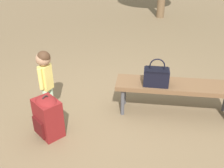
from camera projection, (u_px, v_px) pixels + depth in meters
The scene contains 5 objects.
ground_plane at pixel (108, 117), 3.41m from camera, with size 40.00×40.00×0.00m, color brown.
park_bench at pixel (177, 88), 3.33m from camera, with size 1.63×0.55×0.45m.
handbag at pixel (156, 76), 3.22m from camera, with size 0.34×0.21×0.37m.
child_standing at pixel (45, 73), 3.22m from camera, with size 0.18×0.23×0.91m.
backpack_large at pixel (48, 116), 2.98m from camera, with size 0.40×0.40×0.55m.
Camera 1 is at (-0.15, 2.79, 2.02)m, focal length 40.44 mm.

